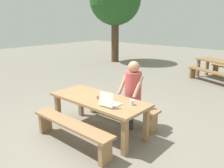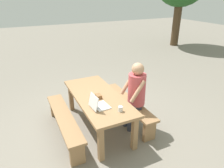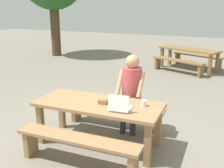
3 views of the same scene
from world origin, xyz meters
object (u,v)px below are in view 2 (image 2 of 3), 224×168
object	(u,v)px
laptop	(98,104)
small_pouch	(99,96)
picnic_table_front	(98,100)
person_seated	(135,91)
coffee_mug	(120,109)

from	to	relation	value
laptop	small_pouch	bearing A→B (deg)	-26.99
laptop	small_pouch	xyz separation A→B (m)	(-0.33, 0.14, -0.03)
picnic_table_front	small_pouch	world-z (taller)	small_pouch
small_pouch	person_seated	xyz separation A→B (m)	(0.23, 0.67, 0.06)
laptop	coffee_mug	size ratio (longest dim) A/B	3.59
small_pouch	picnic_table_front	bearing A→B (deg)	170.38
laptop	picnic_table_front	bearing A→B (deg)	-24.45
laptop	person_seated	xyz separation A→B (m)	(-0.10, 0.81, 0.04)
picnic_table_front	coffee_mug	world-z (taller)	coffee_mug
coffee_mug	person_seated	size ratio (longest dim) A/B	0.07
small_pouch	coffee_mug	bearing A→B (deg)	13.81
picnic_table_front	coffee_mug	xyz separation A→B (m)	(0.69, 0.13, 0.14)
picnic_table_front	person_seated	size ratio (longest dim) A/B	1.44
laptop	coffee_mug	distance (m)	0.40
coffee_mug	person_seated	xyz separation A→B (m)	(-0.38, 0.52, 0.05)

